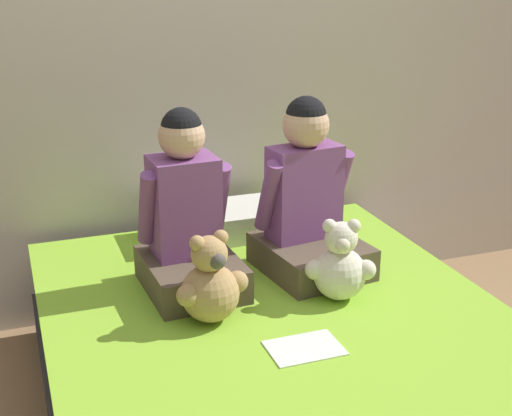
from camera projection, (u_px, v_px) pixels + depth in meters
wall_behind_bed at (192, 8)px, 2.78m from camera, size 8.00×0.06×2.50m
bed at (294, 390)px, 2.17m from camera, size 1.43×1.99×0.39m
child_on_left at (187, 220)px, 2.34m from camera, size 0.32×0.39×0.61m
child_on_right at (307, 204)px, 2.48m from camera, size 0.37×0.41×0.61m
teddy_bear_held_by_left_child at (210, 284)px, 2.15m from camera, size 0.24×0.18×0.29m
teddy_bear_held_by_right_child at (340, 266)px, 2.29m from camera, size 0.22×0.17×0.27m
pillow_at_headboard at (215, 223)px, 2.82m from camera, size 0.53×0.28×0.11m
sign_card at (305, 348)px, 2.03m from camera, size 0.21×0.15×0.00m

